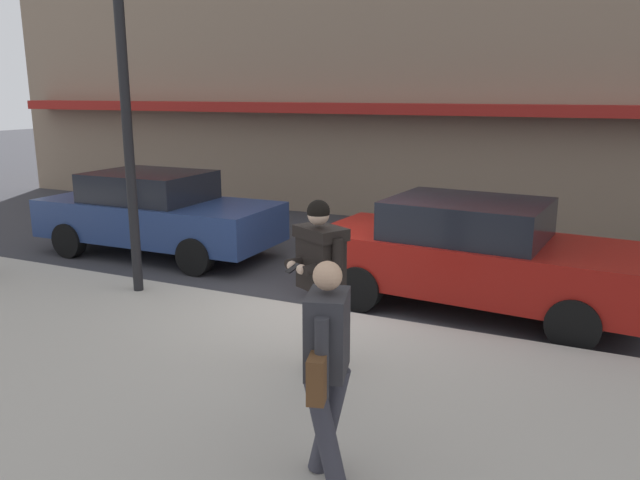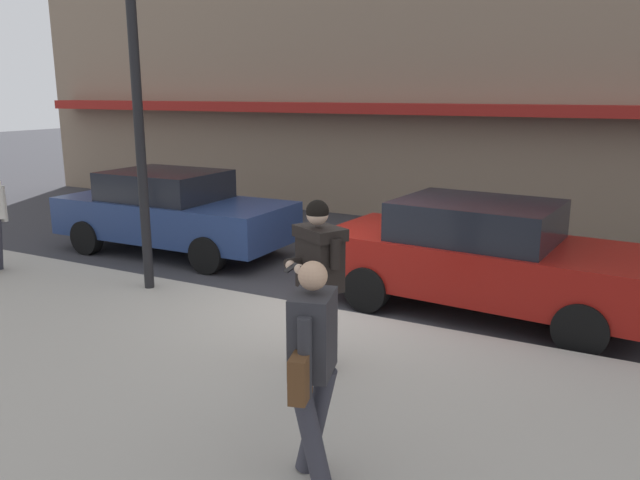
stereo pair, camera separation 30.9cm
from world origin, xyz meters
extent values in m
plane|color=#333338|center=(0.00, 0.00, 0.00)|extent=(80.00, 80.00, 0.00)
cube|color=#A8A399|center=(1.00, -2.85, 0.07)|extent=(32.00, 5.30, 0.14)
cube|color=silver|center=(1.00, 0.05, 0.00)|extent=(28.00, 0.12, 0.01)
cube|color=maroon|center=(1.00, 6.15, 2.60)|extent=(26.60, 0.70, 0.24)
cube|color=navy|center=(-4.16, 1.56, 0.67)|extent=(4.52, 1.87, 0.70)
cube|color=black|center=(-4.34, 1.56, 1.28)|extent=(2.09, 1.66, 0.52)
cylinder|color=black|center=(-2.78, 2.43, 0.32)|extent=(0.64, 0.23, 0.64)
cylinder|color=black|center=(-2.76, 0.72, 0.32)|extent=(0.64, 0.23, 0.64)
cylinder|color=black|center=(-5.57, 2.40, 0.32)|extent=(0.64, 0.23, 0.64)
cylinder|color=black|center=(-5.55, 0.69, 0.32)|extent=(0.64, 0.23, 0.64)
cube|color=maroon|center=(1.80, 1.03, 0.67)|extent=(4.63, 2.17, 0.70)
cube|color=black|center=(1.62, 1.04, 1.28)|extent=(2.19, 1.80, 0.52)
cylinder|color=black|center=(3.26, 1.77, 0.32)|extent=(0.66, 0.27, 0.64)
cylinder|color=black|center=(3.13, 0.06, 0.32)|extent=(0.66, 0.27, 0.64)
cylinder|color=black|center=(0.48, 1.99, 0.32)|extent=(0.66, 0.27, 0.64)
cylinder|color=black|center=(0.35, 0.28, 0.32)|extent=(0.66, 0.27, 0.64)
cylinder|color=#23232B|center=(0.88, -1.98, 0.58)|extent=(0.16, 0.16, 0.88)
cylinder|color=#23232B|center=(0.70, -1.89, 0.58)|extent=(0.16, 0.16, 0.88)
cube|color=black|center=(0.79, -1.93, 1.34)|extent=(0.55, 0.48, 0.64)
cube|color=black|center=(0.79, -1.93, 1.61)|extent=(0.62, 0.54, 0.12)
cylinder|color=black|center=(1.03, -2.06, 1.45)|extent=(0.11, 0.11, 0.30)
cylinder|color=black|center=(0.84, -2.15, 1.30)|extent=(0.23, 0.31, 0.10)
sphere|color=beige|center=(0.72, -2.24, 1.30)|extent=(0.10, 0.10, 0.10)
cylinder|color=black|center=(0.55, -1.81, 1.45)|extent=(0.11, 0.11, 0.30)
cylinder|color=black|center=(0.58, -2.01, 1.30)|extent=(0.23, 0.31, 0.10)
sphere|color=beige|center=(0.57, -2.16, 1.30)|extent=(0.10, 0.10, 0.10)
cube|color=black|center=(0.63, -2.24, 1.30)|extent=(0.13, 0.16, 0.07)
sphere|color=beige|center=(0.77, -1.96, 1.80)|extent=(0.22, 0.22, 0.22)
sphere|color=black|center=(0.77, -1.96, 1.83)|extent=(0.23, 0.23, 0.23)
cylinder|color=silver|center=(-5.51, -0.95, 1.22)|extent=(0.10, 0.10, 0.58)
cylinder|color=#33333D|center=(1.61, -3.54, 0.57)|extent=(0.35, 0.23, 0.87)
cylinder|color=#33333D|center=(1.66, -3.72, 0.57)|extent=(0.35, 0.23, 0.87)
cube|color=#2D2D33|center=(1.63, -3.63, 1.30)|extent=(0.38, 0.48, 0.60)
cylinder|color=#2D2D33|center=(1.56, -3.39, 1.22)|extent=(0.10, 0.10, 0.58)
cylinder|color=#2D2D33|center=(1.70, -3.87, 1.22)|extent=(0.10, 0.10, 0.58)
sphere|color=tan|center=(1.63, -3.63, 1.73)|extent=(0.21, 0.21, 0.21)
cube|color=brown|center=(1.69, -3.92, 1.10)|extent=(0.18, 0.26, 0.32)
cylinder|color=black|center=(-2.77, -0.65, 2.44)|extent=(0.14, 0.14, 4.60)
camera|label=1|loc=(3.35, -7.42, 2.98)|focal=35.00mm
camera|label=2|loc=(3.63, -7.29, 2.98)|focal=35.00mm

